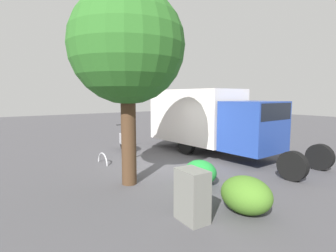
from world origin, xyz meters
name	(u,v)px	position (x,y,z in m)	size (l,w,h in m)	color
ground_plane	(171,167)	(0.00, 0.00, 0.00)	(60.00, 60.00, 0.00)	#47464A
box_truck_near	(211,118)	(0.80, -2.84, 1.58)	(7.78, 2.46, 2.84)	black
motorcycle	(125,140)	(3.38, 0.07, 0.52)	(1.78, 0.73, 1.20)	black
stop_sign	(129,113)	(1.82, 0.66, 1.90)	(0.71, 0.33, 2.85)	#9E9EA3
street_tree	(127,47)	(-0.75, 2.06, 3.88)	(3.20, 3.20, 5.52)	#47301E
utility_cabinet	(192,195)	(-3.57, 2.13, 0.54)	(0.68, 0.45, 1.08)	slate
bike_rack_hoop	(103,164)	(1.90, 1.78, 0.00)	(0.85, 0.85, 0.05)	#B7B7BC
shrub_near_sign	(246,195)	(-3.98, 0.92, 0.40)	(1.18, 0.97, 0.81)	#467524
shrub_mid_verge	(200,172)	(-1.97, 0.39, 0.35)	(1.02, 0.84, 0.70)	#208934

